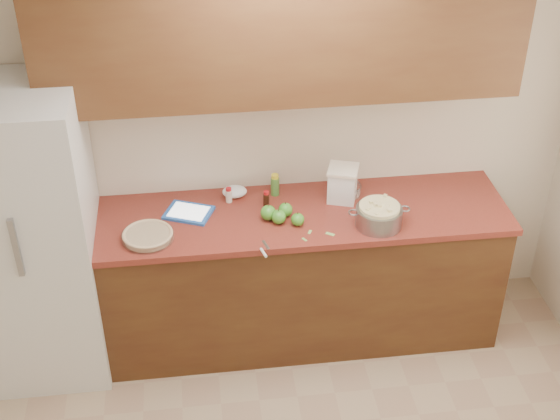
{
  "coord_description": "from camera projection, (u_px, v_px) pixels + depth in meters",
  "views": [
    {
      "loc": [
        -0.51,
        -2.26,
        3.48
      ],
      "look_at": [
        -0.04,
        1.43,
        0.98
      ],
      "focal_mm": 50.0,
      "sensor_mm": 36.0,
      "label": 1
    }
  ],
  "objects": [
    {
      "name": "vanilla_bottle",
      "position": [
        266.0,
        199.0,
        4.59
      ],
      "size": [
        0.04,
        0.04,
        0.1
      ],
      "rotation": [
        0.0,
        0.0,
        0.22
      ],
      "color": "black",
      "rests_on": "counter_run"
    },
    {
      "name": "peel_a",
      "position": [
        330.0,
        234.0,
        4.38
      ],
      "size": [
        0.05,
        0.05,
        0.0
      ],
      "primitive_type": "cube",
      "rotation": [
        0.0,
        0.0,
        -0.6
      ],
      "color": "#91C35F",
      "rests_on": "counter_run"
    },
    {
      "name": "peel_b",
      "position": [
        304.0,
        239.0,
        4.34
      ],
      "size": [
        0.03,
        0.04,
        0.0
      ],
      "primitive_type": "cube",
      "rotation": [
        0.0,
        0.0,
        -1.02
      ],
      "color": "#91C35F",
      "rests_on": "counter_run"
    },
    {
      "name": "colander",
      "position": [
        379.0,
        216.0,
        4.42
      ],
      "size": [
        0.36,
        0.27,
        0.13
      ],
      "rotation": [
        0.0,
        0.0,
        -0.11
      ],
      "color": "gray",
      "rests_on": "counter_run"
    },
    {
      "name": "pie",
      "position": [
        148.0,
        236.0,
        4.33
      ],
      "size": [
        0.29,
        0.29,
        0.05
      ],
      "rotation": [
        0.0,
        0.0,
        0.37
      ],
      "color": "silver",
      "rests_on": "counter_run"
    },
    {
      "name": "room_shell",
      "position": [
        334.0,
        339.0,
        3.13
      ],
      "size": [
        3.6,
        3.6,
        3.6
      ],
      "color": "tan",
      "rests_on": "ground"
    },
    {
      "name": "tablet",
      "position": [
        189.0,
        213.0,
        4.55
      ],
      "size": [
        0.32,
        0.29,
        0.02
      ],
      "rotation": [
        0.0,
        0.0,
        -0.4
      ],
      "color": "blue",
      "rests_on": "counter_run"
    },
    {
      "name": "apple_extra",
      "position": [
        298.0,
        219.0,
        4.44
      ],
      "size": [
        0.08,
        0.08,
        0.09
      ],
      "color": "#449629",
      "rests_on": "counter_run"
    },
    {
      "name": "cinnamon_shaker",
      "position": [
        229.0,
        195.0,
        4.63
      ],
      "size": [
        0.04,
        0.04,
        0.1
      ],
      "rotation": [
        0.0,
        0.0,
        0.14
      ],
      "color": "beige",
      "rests_on": "counter_run"
    },
    {
      "name": "peel_c",
      "position": [
        310.0,
        232.0,
        4.4
      ],
      "size": [
        0.03,
        0.04,
        0.0
      ],
      "primitive_type": "cube",
      "rotation": [
        0.0,
        0.0,
        -2.04
      ],
      "color": "#91C35F",
      "rests_on": "counter_run"
    },
    {
      "name": "upper_cabinets",
      "position": [
        282.0,
        36.0,
        4.11
      ],
      "size": [
        2.6,
        0.34,
        0.7
      ],
      "primitive_type": "cube",
      "color": "brown",
      "rests_on": "room_shell"
    },
    {
      "name": "lemon_bottle",
      "position": [
        275.0,
        185.0,
        4.69
      ],
      "size": [
        0.05,
        0.05,
        0.14
      ],
      "rotation": [
        0.0,
        0.0,
        -0.34
      ],
      "color": "#4C8C38",
      "rests_on": "counter_run"
    },
    {
      "name": "mixing_bowl",
      "position": [
        346.0,
        189.0,
        4.71
      ],
      "size": [
        0.18,
        0.18,
        0.07
      ],
      "rotation": [
        0.0,
        0.0,
        -0.12
      ],
      "color": "silver",
      "rests_on": "counter_run"
    },
    {
      "name": "fridge",
      "position": [
        33.0,
        238.0,
        4.39
      ],
      "size": [
        0.7,
        0.7,
        1.8
      ],
      "primitive_type": "cube",
      "color": "silver",
      "rests_on": "ground"
    },
    {
      "name": "paring_knife",
      "position": [
        264.0,
        251.0,
        4.24
      ],
      "size": [
        0.06,
        0.16,
        0.02
      ],
      "rotation": [
        0.0,
        0.0,
        0.26
      ],
      "color": "gray",
      "rests_on": "counter_run"
    },
    {
      "name": "flour_canister",
      "position": [
        342.0,
        183.0,
        4.63
      ],
      "size": [
        0.22,
        0.22,
        0.21
      ],
      "rotation": [
        0.0,
        0.0,
        -0.32
      ],
      "color": "white",
      "rests_on": "counter_run"
    },
    {
      "name": "counter_run",
      "position": [
        285.0,
        275.0,
        4.81
      ],
      "size": [
        2.64,
        0.68,
        0.92
      ],
      "color": "#4E3016",
      "rests_on": "ground"
    },
    {
      "name": "apple_front",
      "position": [
        279.0,
        217.0,
        4.45
      ],
      "size": [
        0.08,
        0.08,
        0.1
      ],
      "color": "#449629",
      "rests_on": "counter_run"
    },
    {
      "name": "apple_center",
      "position": [
        285.0,
        210.0,
        4.51
      ],
      "size": [
        0.08,
        0.08,
        0.1
      ],
      "color": "#449629",
      "rests_on": "counter_run"
    },
    {
      "name": "apple_left",
      "position": [
        268.0,
        213.0,
        4.48
      ],
      "size": [
        0.09,
        0.09,
        0.1
      ],
      "color": "#449629",
      "rests_on": "counter_run"
    },
    {
      "name": "paper_towel",
      "position": [
        235.0,
        192.0,
        4.7
      ],
      "size": [
        0.16,
        0.14,
        0.06
      ],
      "primitive_type": "ellipsoid",
      "rotation": [
        0.0,
        0.0,
        0.12
      ],
      "color": "white",
      "rests_on": "counter_run"
    }
  ]
}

